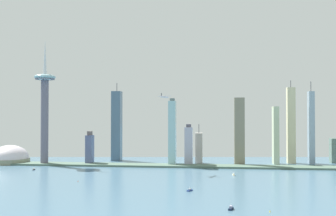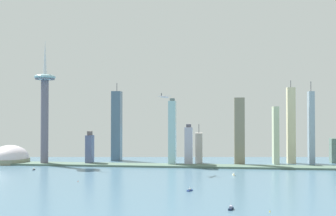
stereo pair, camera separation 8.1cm
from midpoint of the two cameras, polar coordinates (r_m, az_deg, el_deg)
The scene contains 20 objects.
waterfront_pier at distance 821.56m, azimuth 2.15°, elevation -8.68°, with size 939.96×44.40×3.99m, color #536C5C.
observation_tower at distance 891.17m, azimuth -18.06°, elevation 0.99°, with size 47.19×47.19×280.26m.
stadium_dome at distance 951.52m, azimuth -22.71°, elevation -7.06°, with size 88.66×88.66×60.88m.
skyscraper_0 at distance 875.56m, azimuth -11.70°, elevation -6.05°, with size 13.95×23.51×74.48m.
skyscraper_1 at distance 924.99m, azimuth 20.75°, elevation -2.74°, with size 12.42×18.49×187.94m.
skyscraper_2 at distance 849.10m, azimuth 10.69°, elevation -3.49°, with size 22.27×15.62×149.17m.
skyscraper_3 at distance 843.84m, azimuth 3.14°, elevation -5.66°, with size 17.31×24.99×90.71m.
skyscraper_5 at distance 963.34m, azimuth 23.67°, elevation -5.89°, with size 14.79×19.69×56.84m.
skyscraper_6 at distance 935.84m, azimuth -7.72°, elevation -2.67°, with size 22.48×25.31×189.52m.
skyscraper_7 at distance 894.09m, azimuth 15.89°, elevation -3.96°, with size 12.37×25.92×130.20m.
skyscraper_8 at distance 917.67m, azimuth 18.02°, elevation -2.48°, with size 17.93×16.77×190.80m.
skyscraper_9 at distance 836.95m, azimuth 0.65°, elevation -3.73°, with size 15.85×27.07×147.62m.
skyscraper_10 at distance 876.48m, azimuth 4.68°, elevation -6.03°, with size 15.82×25.47×89.88m.
boat_0 at distance 818.02m, azimuth -19.54°, elevation -8.69°, with size 4.76×11.12×3.82m.
boat_1 at distance 462.43m, azimuth 9.45°, elevation -14.65°, with size 7.18×12.52×10.82m.
boat_3 at distance 712.22m, azimuth 9.85°, elevation -9.86°, with size 4.80×9.11×4.40m.
boat_5 at distance 563.12m, azimuth 3.29°, elevation -12.24°, with size 8.55×10.95×7.02m.
channel_buoy_0 at distance 654.63m, azimuth -13.39°, elevation -10.64°, with size 1.05×1.05×2.69m, color #E54C19.
channel_buoy_1 at distance 460.79m, azimuth 15.10°, elevation -14.75°, with size 1.64×1.64×2.14m, color yellow.
airplane at distance 746.46m, azimuth -0.51°, elevation 1.70°, with size 27.66×29.75×8.28m.
Camera 2 is at (58.86, -305.26, 109.84)m, focal length 40.50 mm.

